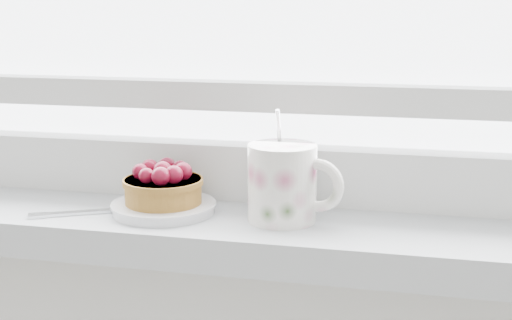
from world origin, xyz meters
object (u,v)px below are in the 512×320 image
(saucer, at_px, (164,208))
(raspberry_tart, at_px, (163,185))
(floral_mug, at_px, (285,182))
(fork, at_px, (116,210))

(saucer, distance_m, raspberry_tart, 0.03)
(saucer, bearing_deg, floral_mug, 0.30)
(floral_mug, bearing_deg, saucer, -179.70)
(raspberry_tart, bearing_deg, floral_mug, 0.29)
(fork, bearing_deg, floral_mug, 2.93)
(raspberry_tart, bearing_deg, saucer, -176.06)
(raspberry_tart, distance_m, fork, 0.07)
(saucer, xyz_separation_m, raspberry_tart, (0.00, 0.00, 0.03))
(raspberry_tart, relative_size, fork, 0.50)
(saucer, relative_size, floral_mug, 0.98)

